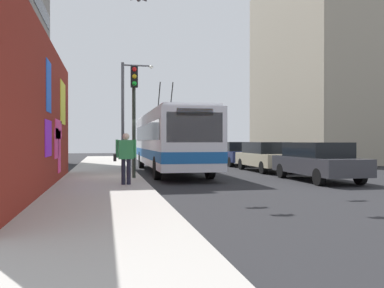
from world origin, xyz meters
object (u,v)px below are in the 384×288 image
at_px(parked_car_dark_gray, 317,161).
at_px(parked_car_champagne, 266,156).
at_px(parked_car_navy, 235,153).
at_px(street_lamp, 127,106).
at_px(city_bus, 170,139).
at_px(parked_car_black, 212,151).
at_px(traffic_light, 134,103).
at_px(pedestrian_at_curb, 126,154).

distance_m(parked_car_dark_gray, parked_car_champagne, 5.46).
height_order(parked_car_champagne, parked_car_navy, same).
distance_m(parked_car_navy, street_lamp, 7.88).
distance_m(city_bus, parked_car_navy, 7.36).
bearing_deg(parked_car_champagne, parked_car_dark_gray, -180.00).
height_order(city_bus, parked_car_champagne, city_bus).
relative_size(parked_car_navy, street_lamp, 0.70).
bearing_deg(parked_car_dark_gray, city_bus, 42.37).
relative_size(city_bus, parked_car_black, 2.80).
bearing_deg(parked_car_navy, parked_car_dark_gray, -180.00).
xyz_separation_m(parked_car_navy, traffic_light, (-9.61, 7.35, 2.32)).
xyz_separation_m(parked_car_black, pedestrian_at_curb, (-18.03, 7.80, 0.35)).
bearing_deg(traffic_light, pedestrian_at_curb, 169.44).
bearing_deg(traffic_light, parked_car_dark_gray, -99.48).
bearing_deg(city_bus, street_lamp, 27.38).
height_order(parked_car_dark_gray, traffic_light, traffic_light).
distance_m(parked_car_navy, pedestrian_at_curb, 14.32).
height_order(parked_car_navy, street_lamp, street_lamp).
distance_m(parked_car_dark_gray, parked_car_black, 16.85).
distance_m(parked_car_champagne, pedestrian_at_curb, 10.25).
xyz_separation_m(city_bus, pedestrian_at_curb, (-6.88, 2.60, -0.54)).
bearing_deg(street_lamp, parked_car_dark_gray, -143.05).
height_order(traffic_light, street_lamp, street_lamp).
distance_m(parked_car_champagne, parked_car_black, 11.39).
bearing_deg(street_lamp, city_bus, -152.62).
distance_m(parked_car_dark_gray, parked_car_navy, 10.84).
bearing_deg(parked_car_black, city_bus, 155.00).
height_order(parked_car_dark_gray, parked_car_navy, same).
bearing_deg(parked_car_dark_gray, pedestrian_at_curb, 98.56).
distance_m(city_bus, parked_car_black, 12.34).
relative_size(parked_car_dark_gray, traffic_light, 1.09).
bearing_deg(parked_car_navy, traffic_light, 142.59).
height_order(parked_car_dark_gray, pedestrian_at_curb, pedestrian_at_curb).
height_order(pedestrian_at_curb, traffic_light, traffic_light).
bearing_deg(parked_car_dark_gray, traffic_light, 80.52).
height_order(parked_car_champagne, traffic_light, traffic_light).
bearing_deg(parked_car_navy, pedestrian_at_curb, 147.01).
bearing_deg(street_lamp, parked_car_black, -44.83).
bearing_deg(parked_car_black, traffic_light, 154.81).
relative_size(parked_car_champagne, traffic_light, 1.10).
relative_size(parked_car_black, pedestrian_at_curb, 2.47).
xyz_separation_m(parked_car_navy, street_lamp, (-1.24, 7.22, 2.92)).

